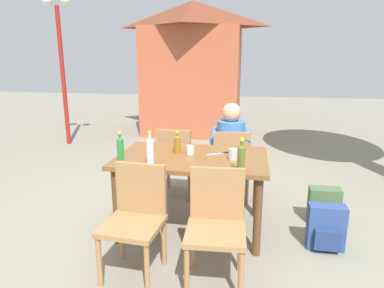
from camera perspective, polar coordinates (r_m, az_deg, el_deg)
ground_plane at (r=3.60m, az=0.00°, el=-13.69°), size 24.00×24.00×0.00m
dining_table at (r=3.34m, az=0.00°, el=-3.65°), size 1.43×0.93×0.76m
chair_far_right at (r=4.08m, az=6.44°, el=-2.91°), size 0.49×0.49×0.87m
chair_near_left at (r=2.80m, az=-9.28°, el=-11.40°), size 0.47×0.47×0.87m
chair_near_right at (r=2.67m, az=4.02°, el=-12.54°), size 0.46×0.46×0.87m
chair_far_left at (r=4.17m, az=-2.65°, el=-2.46°), size 0.47×0.47×0.87m
person_in_white_shirt at (r=4.14m, az=6.47°, el=-0.25°), size 0.47×0.61×1.18m
bottle_green at (r=3.25m, az=-11.80°, el=-0.56°), size 0.06×0.06×0.27m
bottle_olive at (r=2.85m, az=8.17°, el=-2.26°), size 0.06×0.06×0.29m
bottle_clear at (r=3.04m, az=-6.97°, el=-1.06°), size 0.06×0.06×0.30m
bottle_amber at (r=3.40m, az=-2.46°, el=0.08°), size 0.06×0.06×0.22m
cup_steel at (r=3.20m, az=6.81°, el=-1.74°), size 0.08×0.08×0.11m
cup_glass at (r=3.37m, az=-0.29°, el=-0.97°), size 0.07×0.07×0.09m
table_knife at (r=3.40m, az=4.65°, el=-1.54°), size 0.22×0.14×0.01m
backpack_by_near_side at (r=3.39m, az=21.36°, el=-12.89°), size 0.32×0.21×0.41m
backpack_by_far_side at (r=3.87m, az=21.05°, el=-9.67°), size 0.31×0.23×0.38m
brick_kiosk at (r=7.82m, az=0.17°, el=12.87°), size 2.36×1.83×2.85m
lamp_post at (r=7.10m, az=-21.07°, el=15.74°), size 0.56×0.20×2.79m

